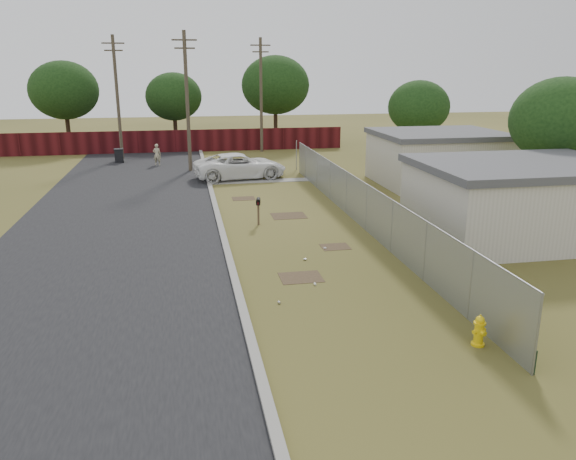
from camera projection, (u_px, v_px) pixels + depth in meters
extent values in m
plane|color=olive|center=(295.00, 234.00, 23.54)|extent=(120.00, 120.00, 0.00)
cube|color=black|center=(127.00, 199.00, 29.76)|extent=(9.00, 60.00, 0.02)
cube|color=gray|center=(212.00, 195.00, 30.54)|extent=(0.25, 60.00, 0.12)
cube|color=gray|center=(258.00, 181.00, 34.39)|extent=(6.20, 1.00, 0.03)
cylinder|color=gray|center=(537.00, 335.00, 12.49)|extent=(0.06, 0.06, 2.00)
cylinder|color=gray|center=(471.00, 286.00, 15.32)|extent=(0.06, 0.06, 2.00)
cylinder|color=gray|center=(425.00, 252.00, 18.15)|extent=(0.06, 0.06, 2.00)
cylinder|color=gray|center=(392.00, 227.00, 20.98)|extent=(0.06, 0.06, 2.00)
cylinder|color=gray|center=(367.00, 208.00, 23.81)|extent=(0.06, 0.06, 2.00)
cylinder|color=gray|center=(347.00, 193.00, 26.64)|extent=(0.06, 0.06, 2.00)
cylinder|color=gray|center=(330.00, 181.00, 29.47)|extent=(0.06, 0.06, 2.00)
cylinder|color=gray|center=(317.00, 171.00, 32.30)|extent=(0.06, 0.06, 2.00)
cylinder|color=gray|center=(306.00, 162.00, 35.13)|extent=(0.06, 0.06, 2.00)
cylinder|color=gray|center=(296.00, 155.00, 37.96)|extent=(0.06, 0.06, 2.00)
cylinder|color=gray|center=(360.00, 180.00, 24.47)|extent=(0.04, 26.00, 0.04)
cube|color=gray|center=(359.00, 202.00, 24.75)|extent=(0.01, 26.00, 2.00)
cube|color=black|center=(360.00, 218.00, 24.96)|extent=(0.03, 26.00, 0.60)
cube|color=#4F1014|center=(163.00, 141.00, 45.82)|extent=(30.00, 0.12, 1.80)
cylinder|color=brown|center=(187.00, 103.00, 36.67)|extent=(0.24, 0.24, 9.00)
cube|color=brown|center=(184.00, 40.00, 35.58)|extent=(1.60, 0.10, 0.10)
cube|color=brown|center=(185.00, 48.00, 35.72)|extent=(1.30, 0.10, 0.10)
cylinder|color=brown|center=(118.00, 99.00, 41.45)|extent=(0.24, 0.24, 9.00)
cube|color=brown|center=(113.00, 43.00, 40.36)|extent=(1.60, 0.10, 0.10)
cube|color=brown|center=(114.00, 50.00, 40.50)|extent=(1.30, 0.10, 0.10)
cylinder|color=brown|center=(261.00, 96.00, 45.28)|extent=(0.24, 0.24, 9.00)
cube|color=brown|center=(260.00, 45.00, 44.20)|extent=(1.60, 0.10, 0.10)
cube|color=brown|center=(261.00, 52.00, 44.34)|extent=(1.30, 0.10, 0.10)
cube|color=beige|center=(521.00, 203.00, 22.86)|extent=(8.00, 6.00, 2.80)
cube|color=#494A4E|center=(525.00, 166.00, 22.42)|extent=(8.32, 6.24, 0.30)
cube|color=beige|center=(438.00, 160.00, 33.50)|extent=(7.00, 6.00, 2.80)
cube|color=#494A4E|center=(440.00, 134.00, 33.07)|extent=(7.28, 6.24, 0.30)
cylinder|color=#362518|center=(68.00, 129.00, 47.96)|extent=(0.36, 0.36, 3.30)
ellipsoid|color=black|center=(64.00, 90.00, 47.06)|extent=(5.70, 5.70, 4.84)
cylinder|color=#362518|center=(175.00, 128.00, 50.56)|extent=(0.36, 0.36, 2.86)
ellipsoid|color=black|center=(174.00, 97.00, 49.78)|extent=(4.94, 4.94, 4.20)
cylinder|color=#362518|center=(276.00, 124.00, 51.12)|extent=(0.36, 0.36, 3.52)
ellipsoid|color=black|center=(275.00, 85.00, 50.16)|extent=(6.08, 6.08, 5.17)
cylinder|color=#362518|center=(417.00, 142.00, 42.46)|extent=(0.36, 0.36, 2.64)
ellipsoid|color=black|center=(419.00, 107.00, 41.74)|extent=(4.56, 4.56, 3.88)
cylinder|color=#362518|center=(554.00, 176.00, 28.45)|extent=(0.36, 0.36, 2.86)
ellipsoid|color=black|center=(561.00, 120.00, 27.67)|extent=(4.94, 4.94, 4.20)
cylinder|color=yellow|center=(478.00, 344.00, 14.14)|extent=(0.41, 0.41, 0.06)
cylinder|color=yellow|center=(479.00, 333.00, 14.05)|extent=(0.29, 0.29, 0.57)
cylinder|color=yellow|center=(480.00, 323.00, 13.98)|extent=(0.38, 0.38, 0.05)
sphere|color=yellow|center=(480.00, 320.00, 13.95)|extent=(0.28, 0.28, 0.23)
cylinder|color=yellow|center=(481.00, 316.00, 13.92)|extent=(0.05, 0.05, 0.06)
cylinder|color=yellow|center=(475.00, 332.00, 13.98)|extent=(0.12, 0.13, 0.11)
cylinder|color=yellow|center=(483.00, 330.00, 14.09)|extent=(0.12, 0.13, 0.11)
cylinder|color=yellow|center=(483.00, 333.00, 13.92)|extent=(0.16, 0.15, 0.14)
cube|color=brown|center=(258.00, 214.00, 24.79)|extent=(0.10, 0.10, 1.00)
cube|color=black|center=(258.00, 202.00, 24.64)|extent=(0.26, 0.51, 0.18)
cylinder|color=black|center=(258.00, 200.00, 24.62)|extent=(0.26, 0.51, 0.18)
cube|color=#B30C1E|center=(258.00, 204.00, 24.39)|extent=(0.03, 0.04, 0.10)
imported|color=white|center=(240.00, 166.00, 35.09)|extent=(6.03, 3.42, 1.59)
imported|color=tan|center=(157.00, 155.00, 39.79)|extent=(0.63, 0.48, 1.54)
cube|color=black|center=(119.00, 156.00, 41.06)|extent=(0.64, 0.64, 0.95)
cube|color=black|center=(118.00, 149.00, 40.92)|extent=(0.70, 0.70, 0.08)
cylinder|color=black|center=(124.00, 162.00, 40.96)|extent=(0.06, 0.20, 0.20)
cylinder|color=silver|center=(315.00, 284.00, 18.02)|extent=(0.07, 0.10, 0.07)
cylinder|color=#A9A9AE|center=(305.00, 259.00, 20.34)|extent=(0.11, 0.08, 0.07)
cylinder|color=silver|center=(325.00, 248.00, 21.60)|extent=(0.11, 0.09, 0.07)
cylinder|color=#A9A9AE|center=(279.00, 302.00, 16.61)|extent=(0.09, 0.11, 0.07)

